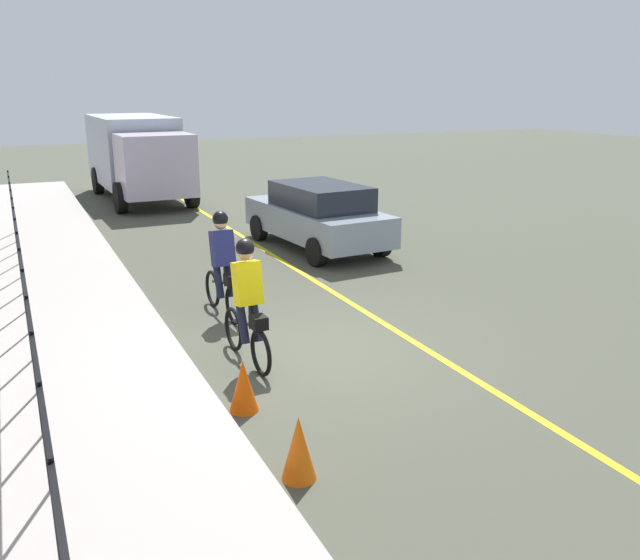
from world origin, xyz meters
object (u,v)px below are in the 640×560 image
at_px(cyclist_lead, 223,265).
at_px(cyclist_follow, 247,303).
at_px(box_truck_background, 137,154).
at_px(traffic_cone_far, 243,386).
at_px(patrol_sedan, 318,215).
at_px(traffic_cone_near, 299,448).

height_order(cyclist_lead, cyclist_follow, same).
bearing_deg(cyclist_lead, box_truck_background, -7.16).
bearing_deg(cyclist_lead, traffic_cone_far, 163.98).
bearing_deg(box_truck_background, patrol_sedan, 13.61).
bearing_deg(patrol_sedan, traffic_cone_far, 144.40).
bearing_deg(cyclist_lead, cyclist_follow, 169.44).
bearing_deg(cyclist_lead, patrol_sedan, -44.98).
height_order(patrol_sedan, traffic_cone_far, patrol_sedan).
relative_size(patrol_sedan, traffic_cone_far, 6.91).
distance_m(cyclist_lead, traffic_cone_far, 3.64).
bearing_deg(traffic_cone_near, patrol_sedan, -25.62).
xyz_separation_m(cyclist_lead, traffic_cone_far, (-3.50, 0.83, -0.58)).
xyz_separation_m(box_truck_background, traffic_cone_near, (-18.39, 1.82, -1.21)).
bearing_deg(patrol_sedan, box_truck_background, 10.10).
height_order(patrol_sedan, traffic_cone_near, patrol_sedan).
xyz_separation_m(patrol_sedan, traffic_cone_near, (-9.06, 4.35, -0.48)).
bearing_deg(box_truck_background, cyclist_follow, -6.44).
height_order(patrol_sedan, box_truck_background, box_truck_background).
bearing_deg(box_truck_background, traffic_cone_near, -7.20).
distance_m(patrol_sedan, traffic_cone_near, 10.06).
xyz_separation_m(cyclist_follow, traffic_cone_near, (-3.01, 0.51, -0.57)).
height_order(cyclist_lead, traffic_cone_near, cyclist_lead).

